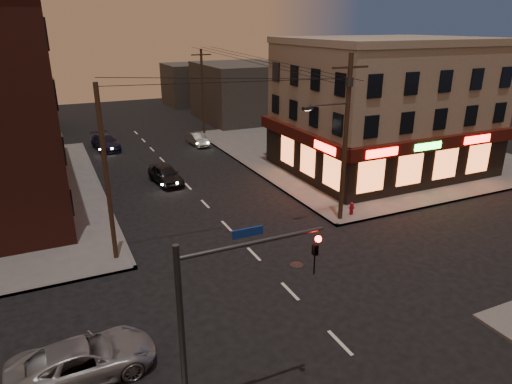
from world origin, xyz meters
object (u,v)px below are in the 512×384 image
sedan_far (106,142)px  fire_hydrant (352,208)px  sedan_mid (198,139)px  sedan_near (166,174)px  suv_cross (84,360)px

sedan_far → fire_hydrant: size_ratio=5.98×
sedan_mid → sedan_near: bearing=-124.3°
sedan_far → fire_hydrant: (11.88, -23.88, -0.11)m
sedan_far → sedan_mid: bearing=-21.5°
sedan_near → fire_hydrant: 14.59m
sedan_near → fire_hydrant: size_ratio=5.21×
sedan_near → sedan_far: 12.80m
sedan_far → suv_cross: bearing=-106.2°
suv_cross → fire_hydrant: bearing=-69.3°
sedan_mid → fire_hydrant: bearing=-85.8°
sedan_mid → sedan_far: (-8.73, 2.24, 0.09)m
suv_cross → sedan_mid: bearing=-28.9°
suv_cross → sedan_mid: 32.40m
sedan_near → sedan_far: size_ratio=0.87×
sedan_near → sedan_far: bearing=95.7°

